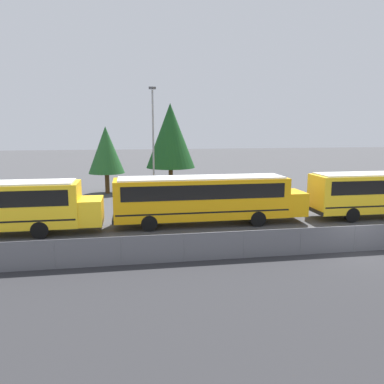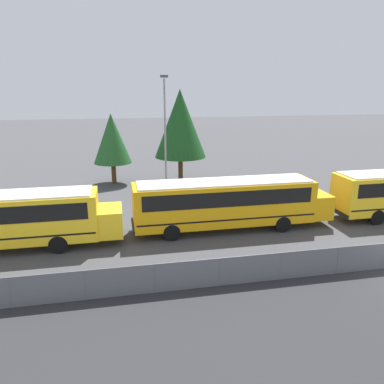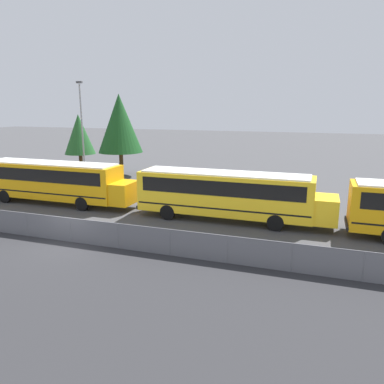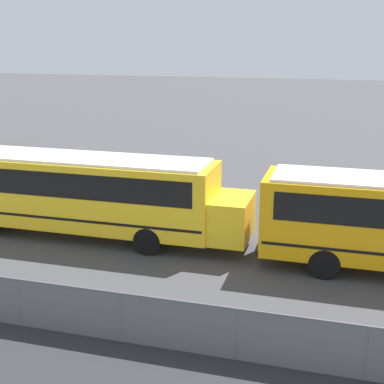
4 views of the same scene
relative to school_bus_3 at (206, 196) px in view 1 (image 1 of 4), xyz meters
The scene contains 6 objects.
ground_plane 9.84m from the school_bus_3, 46.34° to the right, with size 200.00×200.00×0.00m, color #424244.
fence 9.72m from the school_bus_3, 46.35° to the right, with size 122.08×0.07×1.43m.
school_bus_3 is the anchor object (origin of this frame).
light_pole 9.49m from the school_bus_3, 109.50° to the left, with size 0.60×0.24×9.96m.
tree_0 15.84m from the school_bus_3, 117.85° to the left, with size 3.58×3.58×6.70m.
tree_2 13.01m from the school_bus_3, 94.67° to the left, with size 4.81×4.81×8.90m.
Camera 1 is at (-11.69, -17.46, 6.52)m, focal length 35.00 mm.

